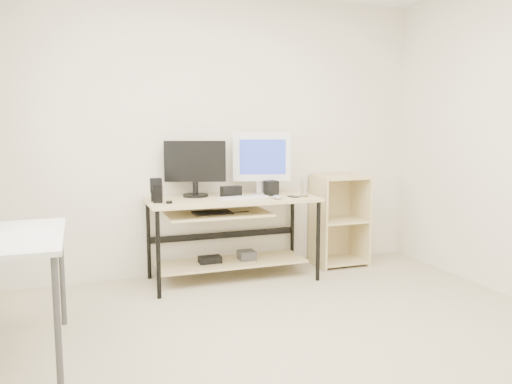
{
  "coord_description": "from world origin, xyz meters",
  "views": [
    {
      "loc": [
        -1.28,
        -2.55,
        1.37
      ],
      "look_at": [
        0.09,
        1.3,
        0.84
      ],
      "focal_mm": 35.0,
      "sensor_mm": 36.0,
      "label": 1
    }
  ],
  "objects_px": {
    "side_table": "(9,249)",
    "black_monitor": "(195,165)",
    "desk": "(230,221)",
    "audio_controller": "(158,194)",
    "white_imac": "(262,159)",
    "shelf_unit": "(337,219)"
  },
  "relations": [
    {
      "from": "white_imac",
      "to": "audio_controller",
      "type": "xyz_separation_m",
      "value": [
        -1.0,
        -0.24,
        -0.26
      ]
    },
    {
      "from": "shelf_unit",
      "to": "audio_controller",
      "type": "relative_size",
      "value": 6.23
    },
    {
      "from": "desk",
      "to": "white_imac",
      "type": "distance_m",
      "value": 0.67
    },
    {
      "from": "white_imac",
      "to": "audio_controller",
      "type": "bearing_deg",
      "value": -150.81
    },
    {
      "from": "desk",
      "to": "white_imac",
      "type": "xyz_separation_m",
      "value": [
        0.36,
        0.15,
        0.54
      ]
    },
    {
      "from": "shelf_unit",
      "to": "white_imac",
      "type": "bearing_deg",
      "value": -178.93
    },
    {
      "from": "desk",
      "to": "black_monitor",
      "type": "height_order",
      "value": "black_monitor"
    },
    {
      "from": "black_monitor",
      "to": "audio_controller",
      "type": "height_order",
      "value": "black_monitor"
    },
    {
      "from": "side_table",
      "to": "shelf_unit",
      "type": "bearing_deg",
      "value": 23.33
    },
    {
      "from": "desk",
      "to": "shelf_unit",
      "type": "bearing_deg",
      "value": 7.77
    },
    {
      "from": "black_monitor",
      "to": "desk",
      "type": "bearing_deg",
      "value": -15.01
    },
    {
      "from": "desk",
      "to": "white_imac",
      "type": "bearing_deg",
      "value": 22.05
    },
    {
      "from": "desk",
      "to": "side_table",
      "type": "distance_m",
      "value": 1.97
    },
    {
      "from": "desk",
      "to": "audio_controller",
      "type": "height_order",
      "value": "audio_controller"
    },
    {
      "from": "shelf_unit",
      "to": "audio_controller",
      "type": "height_order",
      "value": "shelf_unit"
    },
    {
      "from": "side_table",
      "to": "black_monitor",
      "type": "distance_m",
      "value": 1.89
    },
    {
      "from": "desk",
      "to": "shelf_unit",
      "type": "distance_m",
      "value": 1.19
    },
    {
      "from": "side_table",
      "to": "black_monitor",
      "type": "xyz_separation_m",
      "value": [
        1.39,
        1.23,
        0.37
      ]
    },
    {
      "from": "shelf_unit",
      "to": "audio_controller",
      "type": "distance_m",
      "value": 1.87
    },
    {
      "from": "side_table",
      "to": "audio_controller",
      "type": "xyz_separation_m",
      "value": [
        1.01,
        0.96,
        0.15
      ]
    },
    {
      "from": "side_table",
      "to": "shelf_unit",
      "type": "height_order",
      "value": "shelf_unit"
    },
    {
      "from": "desk",
      "to": "audio_controller",
      "type": "bearing_deg",
      "value": -171.52
    }
  ]
}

